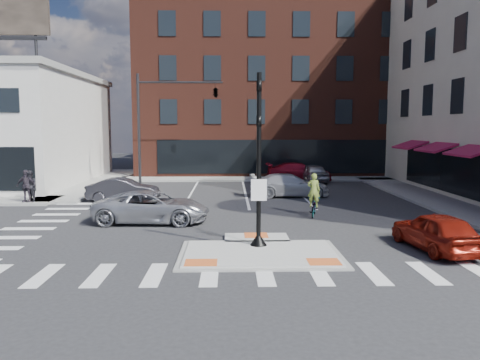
{
  "coord_description": "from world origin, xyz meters",
  "views": [
    {
      "loc": [
        -1.0,
        -15.71,
        4.28
      ],
      "look_at": [
        -0.57,
        4.21,
        2.0
      ],
      "focal_mm": 35.0,
      "sensor_mm": 36.0,
      "label": 1
    }
  ],
  "objects_px": {
    "white_pickup": "(289,185)",
    "pedestrian_a": "(30,186)",
    "red_sedan": "(436,231)",
    "bg_car_silver": "(312,173)",
    "cyclist": "(313,202)",
    "silver_suv": "(152,207)",
    "bg_car_dark": "(123,190)",
    "pedestrian_b": "(26,186)",
    "bg_car_red": "(299,172)"
  },
  "relations": [
    {
      "from": "bg_car_dark",
      "to": "bg_car_red",
      "type": "xyz_separation_m",
      "value": [
        11.56,
        9.7,
        0.07
      ]
    },
    {
      "from": "bg_car_dark",
      "to": "pedestrian_a",
      "type": "relative_size",
      "value": 2.34
    },
    {
      "from": "silver_suv",
      "to": "pedestrian_b",
      "type": "height_order",
      "value": "pedestrian_b"
    },
    {
      "from": "red_sedan",
      "to": "bg_car_red",
      "type": "height_order",
      "value": "bg_car_red"
    },
    {
      "from": "white_pickup",
      "to": "pedestrian_a",
      "type": "xyz_separation_m",
      "value": [
        -14.66,
        -2.72,
        0.32
      ]
    },
    {
      "from": "silver_suv",
      "to": "bg_car_dark",
      "type": "distance_m",
      "value": 6.55
    },
    {
      "from": "red_sedan",
      "to": "cyclist",
      "type": "distance_m",
      "value": 7.04
    },
    {
      "from": "bg_car_dark",
      "to": "pedestrian_b",
      "type": "relative_size",
      "value": 2.27
    },
    {
      "from": "white_pickup",
      "to": "pedestrian_a",
      "type": "distance_m",
      "value": 14.91
    },
    {
      "from": "red_sedan",
      "to": "bg_car_dark",
      "type": "bearing_deg",
      "value": -47.54
    },
    {
      "from": "silver_suv",
      "to": "white_pickup",
      "type": "bearing_deg",
      "value": -39.61
    },
    {
      "from": "white_pickup",
      "to": "bg_car_dark",
      "type": "distance_m",
      "value": 9.93
    },
    {
      "from": "bg_car_silver",
      "to": "silver_suv",
      "type": "bearing_deg",
      "value": 49.67
    },
    {
      "from": "white_pickup",
      "to": "pedestrian_b",
      "type": "xyz_separation_m",
      "value": [
        -14.87,
        -2.72,
        0.35
      ]
    },
    {
      "from": "cyclist",
      "to": "pedestrian_b",
      "type": "xyz_separation_m",
      "value": [
        -15.21,
        3.7,
        0.35
      ]
    },
    {
      "from": "pedestrian_a",
      "to": "pedestrian_b",
      "type": "bearing_deg",
      "value": -139.99
    },
    {
      "from": "red_sedan",
      "to": "bg_car_red",
      "type": "xyz_separation_m",
      "value": [
        -1.7,
        20.7,
        0.06
      ]
    },
    {
      "from": "pedestrian_a",
      "to": "bg_car_red",
      "type": "bearing_deg",
      "value": 73.08
    },
    {
      "from": "silver_suv",
      "to": "bg_car_silver",
      "type": "xyz_separation_m",
      "value": [
        9.83,
        15.0,
        0.01
      ]
    },
    {
      "from": "white_pickup",
      "to": "bg_car_silver",
      "type": "relative_size",
      "value": 1.13
    },
    {
      "from": "silver_suv",
      "to": "white_pickup",
      "type": "relative_size",
      "value": 1.06
    },
    {
      "from": "bg_car_silver",
      "to": "pedestrian_a",
      "type": "height_order",
      "value": "pedestrian_a"
    },
    {
      "from": "red_sedan",
      "to": "pedestrian_a",
      "type": "relative_size",
      "value": 2.29
    },
    {
      "from": "silver_suv",
      "to": "cyclist",
      "type": "relative_size",
      "value": 2.46
    },
    {
      "from": "bg_car_red",
      "to": "pedestrian_b",
      "type": "distance_m",
      "value": 19.79
    },
    {
      "from": "cyclist",
      "to": "bg_car_dark",
      "type": "bearing_deg",
      "value": -10.47
    },
    {
      "from": "red_sedan",
      "to": "pedestrian_a",
      "type": "distance_m",
      "value": 20.71
    },
    {
      "from": "silver_suv",
      "to": "bg_car_dark",
      "type": "xyz_separation_m",
      "value": [
        -2.62,
        6.0,
        -0.04
      ]
    },
    {
      "from": "bg_car_silver",
      "to": "white_pickup",
      "type": "bearing_deg",
      "value": 62.74
    },
    {
      "from": "white_pickup",
      "to": "bg_car_red",
      "type": "distance_m",
      "value": 8.18
    },
    {
      "from": "bg_car_dark",
      "to": "pedestrian_a",
      "type": "xyz_separation_m",
      "value": [
        -4.88,
        -1.0,
        0.35
      ]
    },
    {
      "from": "red_sedan",
      "to": "bg_car_silver",
      "type": "xyz_separation_m",
      "value": [
        -0.81,
        20.0,
        0.05
      ]
    },
    {
      "from": "silver_suv",
      "to": "red_sedan",
      "type": "relative_size",
      "value": 1.28
    },
    {
      "from": "pedestrian_a",
      "to": "white_pickup",
      "type": "bearing_deg",
      "value": 50.53
    },
    {
      "from": "cyclist",
      "to": "pedestrian_a",
      "type": "relative_size",
      "value": 1.2
    },
    {
      "from": "silver_suv",
      "to": "cyclist",
      "type": "height_order",
      "value": "cyclist"
    },
    {
      "from": "silver_suv",
      "to": "pedestrian_a",
      "type": "xyz_separation_m",
      "value": [
        -7.5,
        5.0,
        0.31
      ]
    },
    {
      "from": "bg_car_red",
      "to": "pedestrian_b",
      "type": "bearing_deg",
      "value": 121.33
    },
    {
      "from": "pedestrian_a",
      "to": "pedestrian_b",
      "type": "relative_size",
      "value": 0.97
    },
    {
      "from": "white_pickup",
      "to": "cyclist",
      "type": "distance_m",
      "value": 6.43
    },
    {
      "from": "bg_car_dark",
      "to": "pedestrian_a",
      "type": "height_order",
      "value": "pedestrian_a"
    },
    {
      "from": "silver_suv",
      "to": "bg_car_red",
      "type": "relative_size",
      "value": 1.0
    },
    {
      "from": "cyclist",
      "to": "red_sedan",
      "type": "bearing_deg",
      "value": 130.87
    },
    {
      "from": "red_sedan",
      "to": "bg_car_silver",
      "type": "relative_size",
      "value": 0.93
    },
    {
      "from": "bg_car_red",
      "to": "pedestrian_a",
      "type": "bearing_deg",
      "value": 121.67
    },
    {
      "from": "silver_suv",
      "to": "bg_car_red",
      "type": "xyz_separation_m",
      "value": [
        8.94,
        15.7,
        0.03
      ]
    },
    {
      "from": "white_pickup",
      "to": "bg_car_silver",
      "type": "height_order",
      "value": "bg_car_silver"
    },
    {
      "from": "red_sedan",
      "to": "bg_car_dark",
      "type": "relative_size",
      "value": 0.98
    },
    {
      "from": "pedestrian_a",
      "to": "bg_car_dark",
      "type": "bearing_deg",
      "value": 51.6
    },
    {
      "from": "bg_car_dark",
      "to": "pedestrian_b",
      "type": "bearing_deg",
      "value": 102.89
    }
  ]
}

